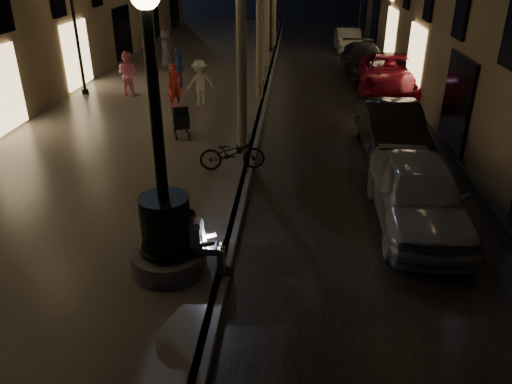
# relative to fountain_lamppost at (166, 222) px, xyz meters

# --- Properties ---
(ground) EXTENTS (120.00, 120.00, 0.00)m
(ground) POSITION_rel_fountain_lamppost_xyz_m (1.00, 13.00, -1.21)
(ground) COLOR black
(ground) RESTS_ON ground
(cobble_lane) EXTENTS (6.00, 45.00, 0.02)m
(cobble_lane) POSITION_rel_fountain_lamppost_xyz_m (4.00, 13.00, -1.20)
(cobble_lane) COLOR black
(cobble_lane) RESTS_ON ground
(promenade) EXTENTS (8.00, 45.00, 0.20)m
(promenade) POSITION_rel_fountain_lamppost_xyz_m (-3.00, 13.00, -1.11)
(promenade) COLOR #615D55
(promenade) RESTS_ON ground
(curb_strip) EXTENTS (0.25, 45.00, 0.20)m
(curb_strip) POSITION_rel_fountain_lamppost_xyz_m (1.00, 13.00, -1.11)
(curb_strip) COLOR #59595B
(curb_strip) RESTS_ON ground
(fountain_lamppost) EXTENTS (1.40, 1.40, 5.21)m
(fountain_lamppost) POSITION_rel_fountain_lamppost_xyz_m (0.00, 0.00, 0.00)
(fountain_lamppost) COLOR #59595B
(fountain_lamppost) RESTS_ON promenade
(seated_man_laptop) EXTENTS (0.91, 0.31, 1.28)m
(seated_man_laptop) POSITION_rel_fountain_lamppost_xyz_m (0.61, -0.00, -0.33)
(seated_man_laptop) COLOR tan
(seated_man_laptop) RESTS_ON promenade
(lamp_curb_a) EXTENTS (0.36, 0.36, 4.81)m
(lamp_curb_a) POSITION_rel_fountain_lamppost_xyz_m (0.70, 6.00, 2.02)
(lamp_curb_a) COLOR black
(lamp_curb_a) RESTS_ON promenade
(lamp_curb_b) EXTENTS (0.36, 0.36, 4.81)m
(lamp_curb_b) POSITION_rel_fountain_lamppost_xyz_m (0.70, 14.00, 2.02)
(lamp_curb_b) COLOR black
(lamp_curb_b) RESTS_ON promenade
(lamp_left_b) EXTENTS (0.36, 0.36, 4.81)m
(lamp_left_b) POSITION_rel_fountain_lamppost_xyz_m (-6.40, 12.00, 2.02)
(lamp_left_b) COLOR black
(lamp_left_b) RESTS_ON promenade
(stroller) EXTENTS (0.72, 1.17, 1.18)m
(stroller) POSITION_rel_fountain_lamppost_xyz_m (-1.34, 7.23, -0.42)
(stroller) COLOR black
(stroller) RESTS_ON promenade
(car_front) EXTENTS (1.85, 4.53, 1.54)m
(car_front) POSITION_rel_fountain_lamppost_xyz_m (5.00, 2.44, -0.44)
(car_front) COLOR #B2B6BA
(car_front) RESTS_ON ground
(car_second) EXTENTS (1.71, 4.61, 1.50)m
(car_second) POSITION_rel_fountain_lamppost_xyz_m (5.12, 6.75, -0.46)
(car_second) COLOR black
(car_second) RESTS_ON ground
(car_third) EXTENTS (3.06, 5.77, 1.55)m
(car_third) POSITION_rel_fountain_lamppost_xyz_m (6.20, 14.03, -0.44)
(car_third) COLOR maroon
(car_third) RESTS_ON ground
(car_rear) EXTENTS (2.13, 4.79, 1.37)m
(car_rear) POSITION_rel_fountain_lamppost_xyz_m (5.55, 17.69, -0.53)
(car_rear) COLOR #303136
(car_rear) RESTS_ON ground
(car_fifth) EXTENTS (1.49, 3.96, 1.29)m
(car_fifth) POSITION_rel_fountain_lamppost_xyz_m (5.27, 23.56, -0.57)
(car_fifth) COLOR #A2A09C
(car_fifth) RESTS_ON ground
(pedestrian_red) EXTENTS (0.72, 0.69, 1.67)m
(pedestrian_red) POSITION_rel_fountain_lamppost_xyz_m (-2.20, 10.31, -0.18)
(pedestrian_red) COLOR red
(pedestrian_red) RESTS_ON promenade
(pedestrian_pink) EXTENTS (1.00, 0.86, 1.76)m
(pedestrian_pink) POSITION_rel_fountain_lamppost_xyz_m (-4.50, 11.93, -0.13)
(pedestrian_pink) COLOR pink
(pedestrian_pink) RESTS_ON promenade
(pedestrian_white) EXTENTS (1.26, 1.08, 1.69)m
(pedestrian_white) POSITION_rel_fountain_lamppost_xyz_m (-1.38, 10.85, -0.17)
(pedestrian_white) COLOR white
(pedestrian_white) RESTS_ON promenade
(pedestrian_blue) EXTENTS (0.54, 1.05, 1.71)m
(pedestrian_blue) POSITION_rel_fountain_lamppost_xyz_m (-2.74, 13.42, -0.16)
(pedestrian_blue) COLOR navy
(pedestrian_blue) RESTS_ON promenade
(pedestrian_dark) EXTENTS (0.86, 1.08, 1.92)m
(pedestrian_dark) POSITION_rel_fountain_lamppost_xyz_m (-4.15, 17.02, -0.05)
(pedestrian_dark) COLOR #36363B
(pedestrian_dark) RESTS_ON promenade
(bicycle) EXTENTS (1.84, 0.92, 0.93)m
(bicycle) POSITION_rel_fountain_lamppost_xyz_m (0.60, 4.77, -0.55)
(bicycle) COLOR black
(bicycle) RESTS_ON promenade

